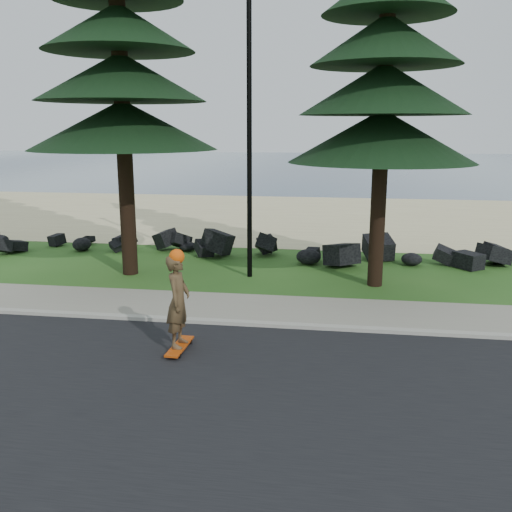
# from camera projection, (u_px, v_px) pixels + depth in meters

# --- Properties ---
(ground) EXTENTS (160.00, 160.00, 0.00)m
(ground) POSITION_uv_depth(u_px,v_px,m) (228.00, 311.00, 13.27)
(ground) COLOR #255219
(ground) RESTS_ON ground
(road) EXTENTS (160.00, 7.00, 0.02)m
(road) POSITION_uv_depth(u_px,v_px,m) (171.00, 401.00, 8.93)
(road) COLOR black
(road) RESTS_ON ground
(kerb) EXTENTS (160.00, 0.20, 0.10)m
(kerb) POSITION_uv_depth(u_px,v_px,m) (220.00, 322.00, 12.39)
(kerb) COLOR #ABA79A
(kerb) RESTS_ON ground
(sidewalk) EXTENTS (160.00, 2.00, 0.08)m
(sidewalk) POSITION_uv_depth(u_px,v_px,m) (229.00, 307.00, 13.46)
(sidewalk) COLOR gray
(sidewalk) RESTS_ON ground
(beach_sand) EXTENTS (160.00, 15.00, 0.01)m
(beach_sand) POSITION_uv_depth(u_px,v_px,m) (287.00, 216.00, 27.25)
(beach_sand) COLOR #C8B885
(beach_sand) RESTS_ON ground
(ocean) EXTENTS (160.00, 58.00, 0.01)m
(ocean) POSITION_uv_depth(u_px,v_px,m) (319.00, 165.00, 62.43)
(ocean) COLOR #354C66
(ocean) RESTS_ON ground
(seawall_boulders) EXTENTS (60.00, 2.40, 1.10)m
(seawall_boulders) POSITION_uv_depth(u_px,v_px,m) (261.00, 258.00, 18.67)
(seawall_boulders) COLOR black
(seawall_boulders) RESTS_ON ground
(lamp_post) EXTENTS (0.25, 0.14, 8.14)m
(lamp_post) POSITION_uv_depth(u_px,v_px,m) (249.00, 129.00, 15.43)
(lamp_post) COLOR black
(lamp_post) RESTS_ON ground
(skateboarder) EXTENTS (0.45, 1.08, 1.99)m
(skateboarder) POSITION_uv_depth(u_px,v_px,m) (178.00, 301.00, 10.71)
(skateboarder) COLOR #BA400A
(skateboarder) RESTS_ON ground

